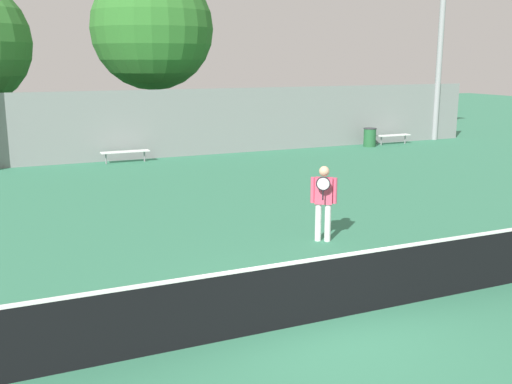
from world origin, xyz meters
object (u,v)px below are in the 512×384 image
at_px(bench_courtside_far, 125,152).
at_px(trash_bin, 370,137).
at_px(tennis_player, 324,198).
at_px(light_pole_center_back, 442,24).
at_px(tennis_net, 319,289).
at_px(tree_green_broad, 152,29).
at_px(bench_courtside_near, 393,136).

bearing_deg(bench_courtside_far, trash_bin, -0.67).
height_order(tennis_player, light_pole_center_back, light_pole_center_back).
bearing_deg(light_pole_center_back, tennis_net, -134.57).
distance_m(tennis_player, trash_bin, 15.62).
bearing_deg(tennis_net, light_pole_center_back, 45.43).
xyz_separation_m(tennis_player, bench_courtside_far, (-1.84, 12.37, -0.57)).
relative_size(bench_courtside_far, tree_green_broad, 0.24).
bearing_deg(bench_courtside_near, bench_courtside_far, -180.00).
distance_m(tennis_net, bench_courtside_near, 20.92).
xyz_separation_m(tennis_net, tennis_player, (2.24, 3.69, 0.45)).
height_order(tennis_net, bench_courtside_near, tennis_net).
height_order(tennis_net, tennis_player, tennis_player).
distance_m(tennis_player, light_pole_center_back, 19.83).
distance_m(bench_courtside_near, light_pole_center_back, 6.18).
distance_m(light_pole_center_back, tree_green_broad, 14.17).
relative_size(tennis_player, bench_courtside_near, 0.98).
xyz_separation_m(bench_courtside_far, light_pole_center_back, (16.04, 0.62, 5.34)).
bearing_deg(tree_green_broad, light_pole_center_back, -11.37).
relative_size(bench_courtside_far, light_pole_center_back, 0.19).
relative_size(tennis_net, tennis_player, 6.88).
bearing_deg(tennis_net, tennis_player, 58.81).
relative_size(tennis_player, light_pole_center_back, 0.17).
distance_m(tennis_net, tennis_player, 4.34).
bearing_deg(trash_bin, tree_green_broad, 159.28).
height_order(tennis_net, trash_bin, tennis_net).
bearing_deg(tennis_player, bench_courtside_near, 81.73).
bearing_deg(bench_courtside_far, bench_courtside_near, 0.00).
xyz_separation_m(tennis_net, bench_courtside_near, (13.40, 16.07, -0.12)).
distance_m(tennis_player, bench_courtside_far, 12.52).
bearing_deg(trash_bin, bench_courtside_far, 179.33).
bearing_deg(tennis_player, light_pole_center_back, 76.25).
bearing_deg(light_pole_center_back, bench_courtside_far, -177.79).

